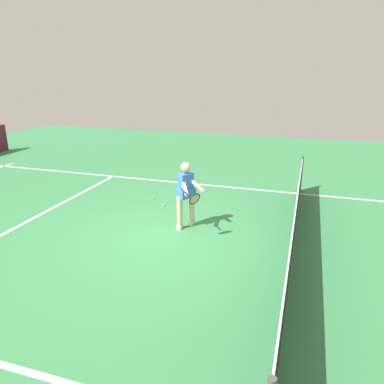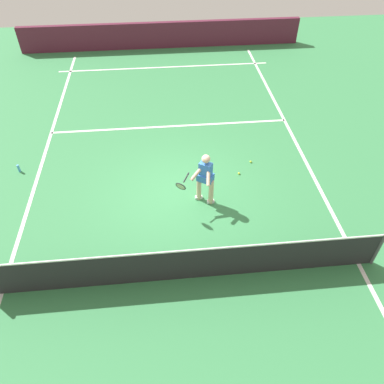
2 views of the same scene
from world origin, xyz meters
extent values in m
plane|color=#38844C|center=(0.00, 0.00, 0.00)|extent=(27.73, 27.73, 0.00)
cube|color=white|center=(0.00, -3.44, 0.00)|extent=(8.09, 0.10, 0.01)
cube|color=white|center=(-4.05, 0.00, 0.00)|extent=(0.10, 19.33, 0.01)
cube|color=white|center=(4.05, 0.00, 0.00)|extent=(0.10, 19.33, 0.01)
cylinder|color=#4C4C51|center=(-4.35, 2.80, 0.54)|extent=(0.08, 0.08, 1.08)
cube|color=#232326|center=(0.00, 2.80, 0.48)|extent=(8.61, 0.02, 0.96)
cube|color=white|center=(0.00, 2.80, 0.98)|extent=(8.61, 0.02, 0.04)
cylinder|color=beige|center=(-0.88, 0.44, 0.39)|extent=(0.13, 0.13, 0.78)
cylinder|color=beige|center=(-0.58, 0.25, 0.39)|extent=(0.13, 0.13, 0.78)
cube|color=white|center=(-0.88, 0.44, 0.04)|extent=(0.20, 0.10, 0.08)
cube|color=white|center=(-0.58, 0.25, 0.04)|extent=(0.20, 0.10, 0.08)
cube|color=#3875D6|center=(-0.73, 0.34, 1.04)|extent=(0.38, 0.34, 0.52)
cube|color=#3875D6|center=(-0.73, 0.34, 0.84)|extent=(0.49, 0.45, 0.20)
sphere|color=beige|center=(-0.73, 0.34, 1.44)|extent=(0.22, 0.22, 0.22)
cylinder|color=beige|center=(-0.77, 0.55, 1.06)|extent=(0.15, 0.49, 0.37)
cylinder|color=beige|center=(-0.52, 0.39, 1.06)|extent=(0.45, 0.33, 0.37)
cylinder|color=black|center=(-0.21, 0.51, 1.02)|extent=(0.19, 0.27, 0.14)
torus|color=black|center=(-0.05, 0.77, 0.96)|extent=(0.30, 0.25, 0.28)
cylinder|color=beige|center=(-0.05, 0.77, 0.96)|extent=(0.25, 0.20, 0.23)
sphere|color=#D1E533|center=(-1.87, -0.67, 0.03)|extent=(0.07, 0.07, 0.07)
sphere|color=#D1E533|center=(-2.34, -1.19, 0.03)|extent=(0.07, 0.07, 0.07)
camera|label=1|loc=(6.84, 2.89, 3.51)|focal=34.38mm
camera|label=2|loc=(0.35, 7.71, 7.21)|focal=35.26mm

